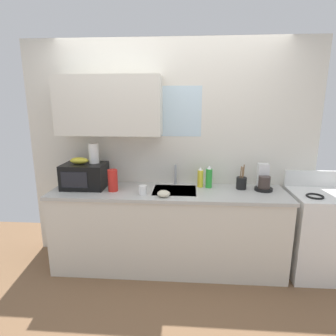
# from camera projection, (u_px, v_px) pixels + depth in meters

# --- Properties ---
(kitchen_wall_assembly) EXTENTS (3.29, 0.42, 2.50)m
(kitchen_wall_assembly) POSITION_uv_depth(u_px,v_px,m) (158.00, 143.00, 3.17)
(kitchen_wall_assembly) COLOR silver
(kitchen_wall_assembly) RESTS_ON ground
(counter_unit) EXTENTS (2.52, 0.63, 0.90)m
(counter_unit) POSITION_uv_depth(u_px,v_px,m) (168.00, 228.00, 3.08)
(counter_unit) COLOR silver
(counter_unit) RESTS_ON ground
(sink_faucet) EXTENTS (0.03, 0.03, 0.23)m
(sink_faucet) POSITION_uv_depth(u_px,v_px,m) (176.00, 175.00, 3.18)
(sink_faucet) COLOR #B2B5BA
(sink_faucet) RESTS_ON counter_unit
(stove_range) EXTENTS (0.60, 0.60, 1.08)m
(stove_range) POSITION_uv_depth(u_px,v_px,m) (317.00, 233.00, 2.97)
(stove_range) COLOR white
(stove_range) RESTS_ON ground
(microwave) EXTENTS (0.46, 0.35, 0.27)m
(microwave) POSITION_uv_depth(u_px,v_px,m) (85.00, 176.00, 3.05)
(microwave) COLOR black
(microwave) RESTS_ON counter_unit
(banana_bunch) EXTENTS (0.20, 0.11, 0.07)m
(banana_bunch) POSITION_uv_depth(u_px,v_px,m) (79.00, 161.00, 3.02)
(banana_bunch) COLOR gold
(banana_bunch) RESTS_ON microwave
(paper_towel_roll) EXTENTS (0.11, 0.11, 0.22)m
(paper_towel_roll) POSITION_uv_depth(u_px,v_px,m) (94.00, 153.00, 3.04)
(paper_towel_roll) COLOR white
(paper_towel_roll) RESTS_ON microwave
(coffee_maker) EXTENTS (0.19, 0.21, 0.28)m
(coffee_maker) POSITION_uv_depth(u_px,v_px,m) (263.00, 180.00, 2.98)
(coffee_maker) COLOR black
(coffee_maker) RESTS_ON counter_unit
(dish_soap_bottle_yellow) EXTENTS (0.07, 0.07, 0.23)m
(dish_soap_bottle_yellow) POSITION_uv_depth(u_px,v_px,m) (200.00, 178.00, 3.09)
(dish_soap_bottle_yellow) COLOR yellow
(dish_soap_bottle_yellow) RESTS_ON counter_unit
(dish_soap_bottle_green) EXTENTS (0.07, 0.07, 0.25)m
(dish_soap_bottle_green) POSITION_uv_depth(u_px,v_px,m) (209.00, 177.00, 3.06)
(dish_soap_bottle_green) COLOR green
(dish_soap_bottle_green) RESTS_ON counter_unit
(cereal_canister) EXTENTS (0.10, 0.10, 0.23)m
(cereal_canister) POSITION_uv_depth(u_px,v_px,m) (113.00, 180.00, 2.94)
(cereal_canister) COLOR red
(cereal_canister) RESTS_ON counter_unit
(mug_white) EXTENTS (0.08, 0.08, 0.09)m
(mug_white) POSITION_uv_depth(u_px,v_px,m) (143.00, 190.00, 2.84)
(mug_white) COLOR white
(mug_white) RESTS_ON counter_unit
(utensil_crock) EXTENTS (0.11, 0.11, 0.27)m
(utensil_crock) POSITION_uv_depth(u_px,v_px,m) (241.00, 183.00, 3.02)
(utensil_crock) COLOR black
(utensil_crock) RESTS_ON counter_unit
(small_bowl) EXTENTS (0.13, 0.13, 0.06)m
(small_bowl) POSITION_uv_depth(u_px,v_px,m) (164.00, 194.00, 2.77)
(small_bowl) COLOR beige
(small_bowl) RESTS_ON counter_unit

